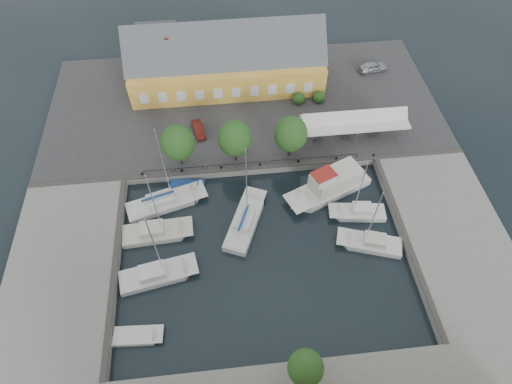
% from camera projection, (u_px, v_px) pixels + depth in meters
% --- Properties ---
extents(ground, '(140.00, 140.00, 0.00)m').
position_uv_depth(ground, '(262.00, 241.00, 49.42)').
color(ground, black).
rests_on(ground, ground).
extents(north_quay, '(56.00, 26.00, 1.00)m').
position_uv_depth(north_quay, '(244.00, 105.00, 62.94)').
color(north_quay, '#2D2D30').
rests_on(north_quay, ground).
extents(west_quay, '(12.00, 24.00, 1.00)m').
position_uv_depth(west_quay, '(63.00, 273.00, 46.38)').
color(west_quay, slate).
rests_on(west_quay, ground).
extents(east_quay, '(12.00, 24.00, 1.00)m').
position_uv_depth(east_quay, '(453.00, 236.00, 49.25)').
color(east_quay, slate).
rests_on(east_quay, ground).
extents(quay_edge_fittings, '(56.00, 24.72, 0.40)m').
position_uv_depth(quay_edge_fittings, '(257.00, 202.00, 51.45)').
color(quay_edge_fittings, '#383533').
rests_on(quay_edge_fittings, north_quay).
extents(warehouse, '(28.56, 14.00, 9.55)m').
position_uv_depth(warehouse, '(222.00, 62.00, 62.90)').
color(warehouse, gold).
rests_on(warehouse, north_quay).
extents(tent_canopy, '(14.00, 4.00, 2.83)m').
position_uv_depth(tent_canopy, '(355.00, 122.00, 56.19)').
color(tent_canopy, silver).
rests_on(tent_canopy, north_quay).
extents(quay_trees, '(18.20, 4.20, 6.30)m').
position_uv_depth(quay_trees, '(235.00, 138.00, 52.68)').
color(quay_trees, black).
rests_on(quay_trees, north_quay).
extents(car_silver, '(4.71, 2.54, 1.52)m').
position_uv_depth(car_silver, '(373.00, 67.00, 66.50)').
color(car_silver, '#A4A6AB').
rests_on(car_silver, north_quay).
extents(car_red, '(2.08, 3.90, 1.22)m').
position_uv_depth(car_red, '(199.00, 129.00, 58.28)').
color(car_red, '#591814').
rests_on(car_red, north_quay).
extents(center_sailboat, '(6.05, 9.44, 12.64)m').
position_uv_depth(center_sailboat, '(245.00, 222.00, 50.53)').
color(center_sailboat, silver).
rests_on(center_sailboat, ground).
extents(trawler, '(11.56, 7.45, 5.00)m').
position_uv_depth(trawler, '(331.00, 186.00, 53.07)').
color(trawler, silver).
rests_on(trawler, ground).
extents(east_boat_a, '(7.04, 3.09, 9.89)m').
position_uv_depth(east_boat_a, '(358.00, 213.00, 51.47)').
color(east_boat_a, silver).
rests_on(east_boat_a, ground).
extents(east_boat_b, '(7.71, 4.57, 10.26)m').
position_uv_depth(east_boat_b, '(371.00, 244.00, 48.88)').
color(east_boat_b, silver).
rests_on(east_boat_b, ground).
extents(west_boat_a, '(10.19, 5.43, 12.94)m').
position_uv_depth(west_boat_a, '(165.00, 203.00, 52.39)').
color(west_boat_a, silver).
rests_on(west_boat_a, ground).
extents(west_boat_b, '(8.38, 3.27, 11.23)m').
position_uv_depth(west_boat_b, '(156.00, 233.00, 49.76)').
color(west_boat_b, beige).
rests_on(west_boat_b, ground).
extents(west_boat_c, '(8.84, 4.23, 11.51)m').
position_uv_depth(west_boat_c, '(157.00, 275.00, 46.48)').
color(west_boat_c, silver).
rests_on(west_boat_c, ground).
extents(launch_sw, '(5.16, 2.19, 0.98)m').
position_uv_depth(launch_sw, '(138.00, 336.00, 42.58)').
color(launch_sw, silver).
rests_on(launch_sw, ground).
extents(launch_nw, '(4.58, 2.23, 0.88)m').
position_uv_depth(launch_nw, '(187.00, 187.00, 54.16)').
color(launch_nw, navy).
rests_on(launch_nw, ground).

